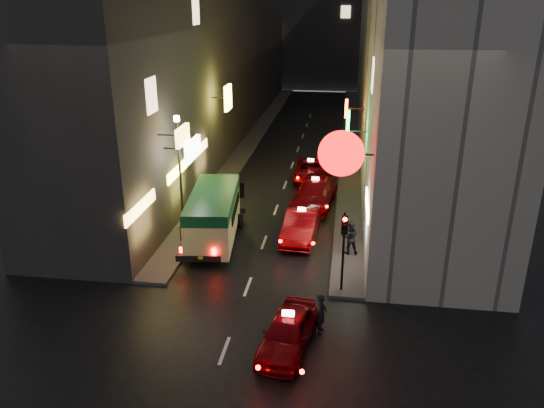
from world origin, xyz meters
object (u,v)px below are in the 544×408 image
at_px(minibus, 214,211).
at_px(lamp_post, 180,169).
at_px(pedestrian_crossing, 321,311).
at_px(taxi_near, 288,329).
at_px(traffic_light, 344,236).

xyz_separation_m(minibus, lamp_post, (-1.68, 0.22, 2.06)).
height_order(pedestrian_crossing, lamp_post, lamp_post).
bearing_deg(lamp_post, taxi_near, -53.05).
xyz_separation_m(taxi_near, traffic_light, (1.80, 3.98, 1.91)).
height_order(minibus, taxi_near, minibus).
xyz_separation_m(pedestrian_crossing, lamp_post, (-7.50, 7.36, 2.82)).
distance_m(taxi_near, pedestrian_crossing, 1.60).
relative_size(pedestrian_crossing, traffic_light, 0.51).
relative_size(minibus, lamp_post, 1.02).
height_order(taxi_near, lamp_post, lamp_post).
bearing_deg(lamp_post, traffic_light, -28.91).
bearing_deg(pedestrian_crossing, lamp_post, 53.70).
height_order(minibus, lamp_post, lamp_post).
height_order(traffic_light, lamp_post, lamp_post).
bearing_deg(minibus, lamp_post, 172.56).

